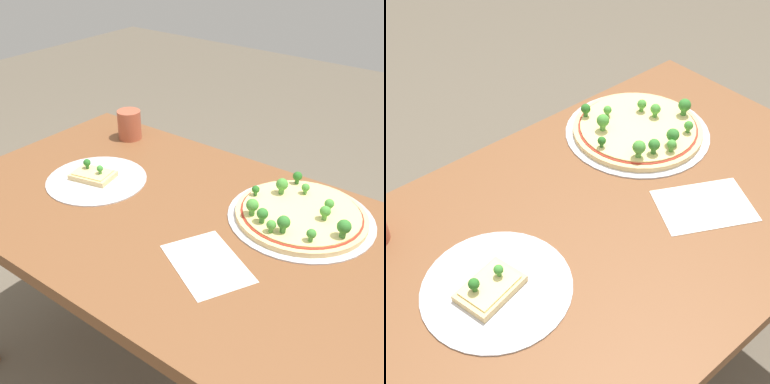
{
  "view_description": "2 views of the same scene",
  "coord_description": "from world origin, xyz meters",
  "views": [
    {
      "loc": [
        0.7,
        -0.82,
        1.42
      ],
      "look_at": [
        0.0,
        0.09,
        0.73
      ],
      "focal_mm": 45.0,
      "sensor_mm": 36.0,
      "label": 1
    },
    {
      "loc": [
        -0.58,
        -0.6,
        1.55
      ],
      "look_at": [
        0.0,
        0.09,
        0.73
      ],
      "focal_mm": 50.0,
      "sensor_mm": 36.0,
      "label": 2
    }
  ],
  "objects": [
    {
      "name": "pizza_tray_slice",
      "position": [
        -0.29,
        -0.01,
        0.72
      ],
      "size": [
        0.3,
        0.3,
        0.05
      ],
      "color": "silver",
      "rests_on": "dining_table"
    },
    {
      "name": "paper_menu",
      "position": [
        0.2,
        -0.12,
        0.71
      ],
      "size": [
        0.26,
        0.23,
        0.0
      ],
      "primitive_type": "cube",
      "rotation": [
        0.0,
        0.0,
        -0.48
      ],
      "color": "white",
      "rests_on": "dining_table"
    },
    {
      "name": "ground_plane",
      "position": [
        0.0,
        0.0,
        0.0
      ],
      "size": [
        8.0,
        8.0,
        0.0
      ],
      "primitive_type": "plane",
      "color": "brown"
    },
    {
      "name": "dining_table",
      "position": [
        0.0,
        0.0,
        0.62
      ],
      "size": [
        1.3,
        0.78,
        0.71
      ],
      "color": "brown",
      "rests_on": "ground_plane"
    },
    {
      "name": "pizza_tray_whole",
      "position": [
        0.29,
        0.17,
        0.73
      ],
      "size": [
        0.38,
        0.38,
        0.07
      ],
      "color": "silver",
      "rests_on": "dining_table"
    }
  ]
}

